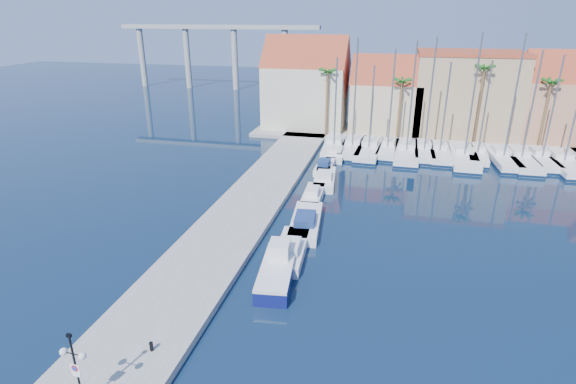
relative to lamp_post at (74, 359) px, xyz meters
The scene contains 35 objects.
ground 12.50m from the lamp_post, 42.43° to the left, with size 260.00×260.00×0.00m, color black.
quay_west 21.86m from the lamp_post, 90.13° to the left, with size 6.00×77.00×0.50m, color gray.
shore_north 59.36m from the lamp_post, 71.36° to the left, with size 54.00×16.00×0.50m, color gray.
lamp_post is the anchor object (origin of this frame).
bollard 4.60m from the lamp_post, 72.27° to the left, with size 0.20×0.20×0.50m, color black.
fishing_boat 14.04m from the lamp_post, 66.12° to the left, with size 2.81×6.50×2.20m.
motorboat_west_0 17.04m from the lamp_post, 69.95° to the left, with size 2.50×6.57×1.40m.
motorboat_west_1 21.77m from the lamp_post, 74.14° to the left, with size 3.02×7.44×1.40m.
motorboat_west_2 27.54m from the lamp_post, 78.65° to the left, with size 1.93×5.41×1.40m.
motorboat_west_3 32.30m from the lamp_post, 79.71° to the left, with size 2.74×6.73×1.40m.
motorboat_west_4 36.30m from the lamp_post, 81.92° to the left, with size 1.79×5.40×1.40m.
motorboat_west_5 41.76m from the lamp_post, 82.11° to the left, with size 2.09×6.28×1.40m.
motorboat_west_6 46.30m from the lamp_post, 83.23° to the left, with size 1.74×5.14×1.40m.
sailboat_0 44.51m from the lamp_post, 83.52° to the left, with size 3.16×10.21×11.85m.
sailboat_1 45.14m from the lamp_post, 80.54° to the left, with size 3.00×10.40×14.11m.
sailboat_2 45.11m from the lamp_post, 77.73° to the left, with size 3.39×10.85×11.06m.
sailboat_3 46.18m from the lamp_post, 75.07° to the left, with size 2.93×8.78×12.88m.
sailboat_4 46.13m from the lamp_post, 72.05° to the left, with size 3.10×10.97×13.90m.
sailboat_5 47.70m from the lamp_post, 69.91° to the left, with size 2.46×9.26×14.30m.
sailboat_6 48.15m from the lamp_post, 67.74° to the left, with size 2.52×9.23×11.57m.
sailboat_7 48.41m from the lamp_post, 64.26° to the left, with size 3.39×11.58×14.86m.
sailboat_8 50.11m from the lamp_post, 63.03° to the left, with size 2.89×8.60×11.83m.
sailboat_9 50.79m from the lamp_post, 59.91° to the left, with size 3.24×10.15×14.84m.
sailboat_10 51.87m from the lamp_post, 58.02° to the left, with size 3.10×10.80×13.13m.
sailboat_11 53.68m from the lamp_post, 56.21° to the left, with size 2.78×9.45×12.60m.
sailboat_12 54.19m from the lamp_post, 53.88° to the left, with size 3.47×11.27×11.86m.
building_0 55.30m from the lamp_post, 91.09° to the left, with size 12.30×9.00×13.50m.
building_1 56.30m from the lamp_post, 78.78° to the left, with size 10.30×8.00×11.00m.
building_2 60.41m from the lamp_post, 68.66° to the left, with size 14.20×10.20×11.50m.
building_3 64.85m from the lamp_post, 58.40° to the left, with size 10.30×8.00×12.00m.
palm_0 50.63m from the lamp_post, 86.63° to the left, with size 2.60×2.60×10.15m.
palm_1 52.08m from the lamp_post, 75.53° to the left, with size 2.60×2.60×9.15m.
palm_2 55.62m from the lamp_post, 65.42° to the left, with size 2.60×2.60×11.15m.
palm_3 59.22m from the lamp_post, 58.34° to the left, with size 2.60×2.60×9.65m.
viaduct 95.35m from the lamp_post, 108.47° to the left, with size 48.00×2.20×14.45m.
Camera 1 is at (3.46, -20.76, 16.67)m, focal length 28.00 mm.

